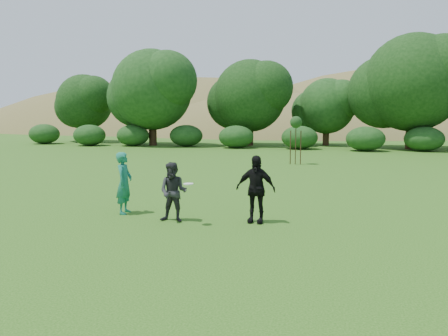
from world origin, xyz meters
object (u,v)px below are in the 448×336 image
object	(u,v)px
player_teal	(124,183)
sapling	(296,124)
player_grey	(173,192)
player_black	(256,189)

from	to	relation	value
player_teal	sapling	distance (m)	14.81
player_grey	player_black	world-z (taller)	player_black
player_grey	player_black	bearing A→B (deg)	9.39
player_teal	player_grey	distance (m)	1.87
sapling	player_black	bearing A→B (deg)	-89.52
sapling	player_grey	bearing A→B (deg)	-98.11
player_teal	sapling	xyz separation A→B (m)	(3.89, 14.21, 1.49)
player_teal	player_black	distance (m)	4.01
sapling	player_teal	bearing A→B (deg)	-105.29
player_black	player_teal	bearing A→B (deg)	-178.17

